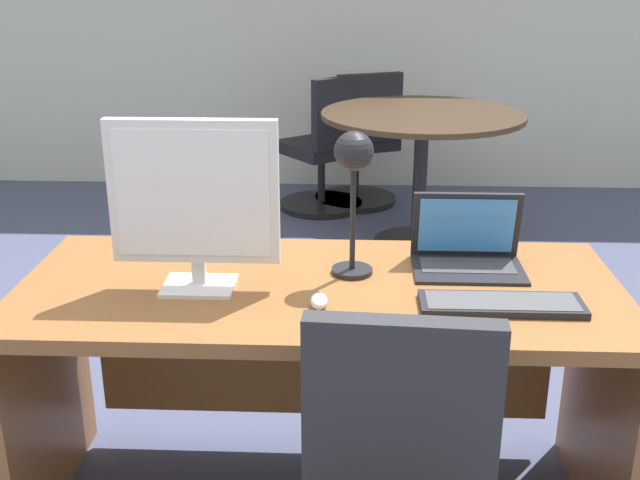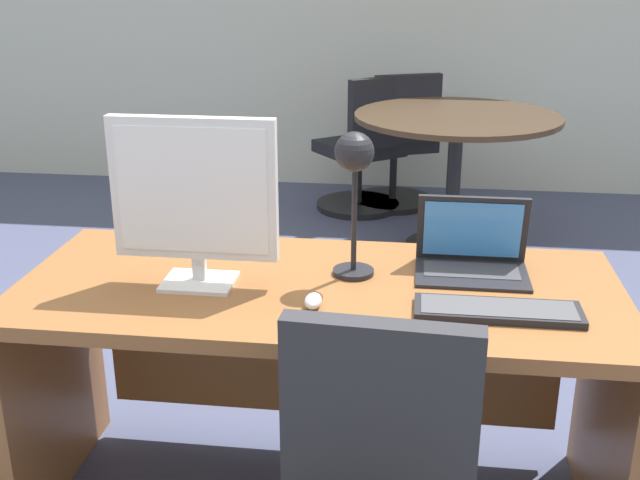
# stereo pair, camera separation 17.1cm
# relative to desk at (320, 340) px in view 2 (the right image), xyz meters

# --- Properties ---
(ground) EXTENTS (12.00, 12.00, 0.00)m
(ground) POSITION_rel_desk_xyz_m (0.00, 1.45, -0.54)
(ground) COLOR #474C6B
(desk) EXTENTS (1.71, 0.74, 0.74)m
(desk) POSITION_rel_desk_xyz_m (0.00, 0.00, 0.00)
(desk) COLOR brown
(desk) RESTS_ON ground
(monitor) EXTENTS (0.46, 0.16, 0.48)m
(monitor) POSITION_rel_desk_xyz_m (-0.34, -0.09, 0.47)
(monitor) COLOR silver
(monitor) RESTS_ON desk
(laptop) EXTENTS (0.32, 0.23, 0.22)m
(laptop) POSITION_rel_desk_xyz_m (0.43, 0.12, 0.27)
(laptop) COLOR black
(laptop) RESTS_ON desk
(keyboard) EXTENTS (0.43, 0.14, 0.02)m
(keyboard) POSITION_rel_desk_xyz_m (0.49, -0.18, 0.21)
(keyboard) COLOR black
(keyboard) RESTS_ON desk
(mouse) EXTENTS (0.05, 0.08, 0.04)m
(mouse) POSITION_rel_desk_xyz_m (0.01, -0.20, 0.22)
(mouse) COLOR silver
(mouse) RESTS_ON desk
(desk_lamp) EXTENTS (0.12, 0.14, 0.43)m
(desk_lamp) POSITION_rel_desk_xyz_m (0.09, 0.02, 0.52)
(desk_lamp) COLOR black
(desk_lamp) RESTS_ON desk
(meeting_table) EXTENTS (1.13, 1.13, 0.80)m
(meeting_table) POSITION_rel_desk_xyz_m (0.47, 2.23, 0.07)
(meeting_table) COLOR black
(meeting_table) RESTS_ON ground
(meeting_chair_near) EXTENTS (0.60, 0.61, 0.91)m
(meeting_chair_near) POSITION_rel_desk_xyz_m (0.13, 3.05, -0.16)
(meeting_chair_near) COLOR black
(meeting_chair_near) RESTS_ON ground
(meeting_chair_far) EXTENTS (0.65, 0.65, 0.91)m
(meeting_chair_far) POSITION_rel_desk_xyz_m (-0.08, 2.93, -0.17)
(meeting_chair_far) COLOR black
(meeting_chair_far) RESTS_ON ground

